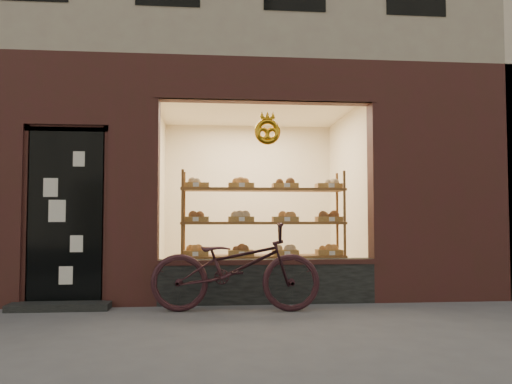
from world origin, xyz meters
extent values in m
plane|color=#606060|center=(0.00, 0.00, 0.00)|extent=(90.00, 90.00, 0.00)
cube|color=black|center=(0.45, 2.12, 0.28)|extent=(2.70, 0.25, 0.55)
cube|color=black|center=(-2.00, 2.06, 1.10)|extent=(0.90, 0.04, 2.15)
cube|color=black|center=(-2.00, 1.90, 0.04)|extent=(1.15, 0.35, 0.08)
torus|color=orange|center=(0.45, 2.02, 2.15)|extent=(0.33, 0.07, 0.33)
cube|color=#90531B|center=(0.45, 2.55, 0.05)|extent=(2.20, 0.45, 0.04)
cube|color=#90531B|center=(0.45, 2.55, 0.55)|extent=(2.20, 0.45, 0.03)
cube|color=#90531B|center=(0.45, 2.55, 1.00)|extent=(2.20, 0.45, 0.04)
cube|color=#90531B|center=(0.45, 2.55, 1.45)|extent=(2.20, 0.45, 0.04)
cylinder|color=#90531B|center=(-0.62, 2.35, 0.85)|extent=(0.04, 0.04, 1.70)
cylinder|color=#90531B|center=(1.52, 2.35, 0.85)|extent=(0.04, 0.04, 1.70)
cylinder|color=#90531B|center=(-0.62, 2.75, 0.85)|extent=(0.04, 0.04, 1.70)
cylinder|color=#90531B|center=(1.52, 2.75, 0.85)|extent=(0.04, 0.04, 1.70)
cube|color=olive|center=(-0.45, 2.55, 0.60)|extent=(0.34, 0.24, 0.07)
sphere|color=#B96921|center=(-0.45, 2.55, 0.69)|extent=(0.11, 0.11, 0.11)
cube|color=white|center=(-0.45, 2.36, 0.60)|extent=(0.07, 0.01, 0.05)
cube|color=olive|center=(0.15, 2.55, 0.60)|extent=(0.34, 0.24, 0.07)
sphere|color=#5D2917|center=(0.15, 2.55, 0.69)|extent=(0.11, 0.11, 0.11)
cube|color=white|center=(0.15, 2.36, 0.60)|extent=(0.08, 0.01, 0.05)
cube|color=olive|center=(0.75, 2.55, 0.60)|extent=(0.34, 0.24, 0.07)
sphere|color=tan|center=(0.75, 2.55, 0.69)|extent=(0.11, 0.11, 0.11)
cube|color=white|center=(0.75, 2.36, 0.60)|extent=(0.07, 0.01, 0.05)
cube|color=olive|center=(1.35, 2.55, 0.60)|extent=(0.34, 0.24, 0.07)
sphere|color=#B96921|center=(1.35, 2.55, 0.69)|extent=(0.11, 0.11, 0.11)
cube|color=white|center=(1.35, 2.36, 0.60)|extent=(0.08, 0.01, 0.05)
cube|color=olive|center=(-0.45, 2.55, 1.05)|extent=(0.34, 0.24, 0.07)
sphere|color=#5D2917|center=(-0.45, 2.55, 1.14)|extent=(0.11, 0.11, 0.11)
cube|color=white|center=(-0.45, 2.36, 1.05)|extent=(0.07, 0.01, 0.06)
cube|color=olive|center=(0.15, 2.55, 1.05)|extent=(0.34, 0.24, 0.07)
sphere|color=tan|center=(0.15, 2.55, 1.14)|extent=(0.11, 0.11, 0.11)
cube|color=white|center=(0.15, 2.36, 1.05)|extent=(0.08, 0.01, 0.06)
cube|color=olive|center=(0.75, 2.55, 1.05)|extent=(0.34, 0.24, 0.07)
sphere|color=#B96921|center=(0.75, 2.55, 1.14)|extent=(0.11, 0.11, 0.11)
cube|color=white|center=(0.75, 2.36, 1.05)|extent=(0.07, 0.01, 0.06)
cube|color=olive|center=(1.35, 2.55, 1.05)|extent=(0.34, 0.24, 0.07)
sphere|color=#5D2917|center=(1.35, 2.55, 1.14)|extent=(0.11, 0.11, 0.11)
cube|color=white|center=(1.35, 2.36, 1.05)|extent=(0.08, 0.01, 0.06)
cube|color=olive|center=(-0.45, 2.55, 1.50)|extent=(0.34, 0.24, 0.07)
sphere|color=tan|center=(-0.45, 2.55, 1.59)|extent=(0.11, 0.11, 0.11)
cube|color=white|center=(-0.45, 2.36, 1.50)|extent=(0.07, 0.01, 0.06)
cube|color=olive|center=(0.15, 2.55, 1.50)|extent=(0.34, 0.24, 0.07)
sphere|color=#B96921|center=(0.15, 2.55, 1.59)|extent=(0.11, 0.11, 0.11)
cube|color=white|center=(0.15, 2.36, 1.50)|extent=(0.08, 0.01, 0.06)
cube|color=olive|center=(0.75, 2.55, 1.50)|extent=(0.34, 0.24, 0.07)
sphere|color=#5D2917|center=(0.75, 2.55, 1.59)|extent=(0.11, 0.11, 0.11)
cube|color=white|center=(0.75, 2.36, 1.50)|extent=(0.07, 0.01, 0.06)
cube|color=olive|center=(1.35, 2.55, 1.50)|extent=(0.34, 0.24, 0.07)
sphere|color=tan|center=(1.35, 2.55, 1.59)|extent=(0.11, 0.11, 0.11)
cube|color=white|center=(1.35, 2.36, 1.50)|extent=(0.08, 0.01, 0.06)
imported|color=black|center=(0.03, 1.61, 0.51)|extent=(1.98, 0.81, 1.01)
camera|label=1|loc=(-0.25, -4.15, 1.07)|focal=35.00mm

